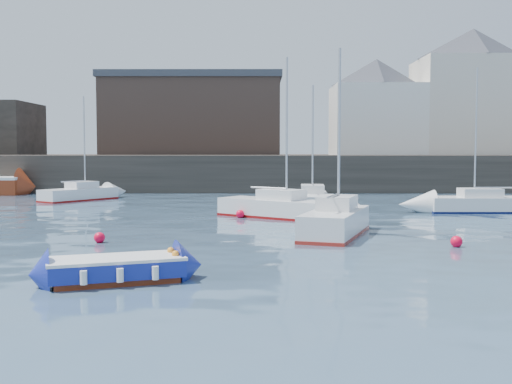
{
  "coord_description": "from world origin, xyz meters",
  "views": [
    {
      "loc": [
        0.1,
        -18.03,
        3.53
      ],
      "look_at": [
        0.0,
        12.0,
        1.5
      ],
      "focal_mm": 45.0,
      "sensor_mm": 36.0,
      "label": 1
    }
  ],
  "objects_px": {
    "sailboat_f": "(313,200)",
    "blue_dinghy": "(116,268)",
    "sailboat_b": "(277,207)",
    "sailboat_d": "(485,204)",
    "sailboat_c": "(336,221)",
    "buoy_near": "(100,243)",
    "sailboat_h": "(79,194)",
    "buoy_mid": "(456,247)",
    "buoy_far": "(240,218)"
  },
  "relations": [
    {
      "from": "blue_dinghy",
      "to": "sailboat_c",
      "type": "xyz_separation_m",
      "value": [
        6.92,
        9.17,
        0.21
      ]
    },
    {
      "from": "sailboat_c",
      "to": "buoy_mid",
      "type": "bearing_deg",
      "value": -37.12
    },
    {
      "from": "sailboat_b",
      "to": "buoy_far",
      "type": "height_order",
      "value": "sailboat_b"
    },
    {
      "from": "sailboat_d",
      "to": "sailboat_f",
      "type": "bearing_deg",
      "value": 168.35
    },
    {
      "from": "sailboat_c",
      "to": "sailboat_f",
      "type": "xyz_separation_m",
      "value": [
        0.04,
        11.55,
        -0.07
      ]
    },
    {
      "from": "blue_dinghy",
      "to": "sailboat_h",
      "type": "distance_m",
      "value": 28.29
    },
    {
      "from": "blue_dinghy",
      "to": "sailboat_b",
      "type": "bearing_deg",
      "value": 73.57
    },
    {
      "from": "sailboat_h",
      "to": "sailboat_d",
      "type": "bearing_deg",
      "value": -18.26
    },
    {
      "from": "sailboat_h",
      "to": "buoy_far",
      "type": "relative_size",
      "value": 16.77
    },
    {
      "from": "sailboat_c",
      "to": "buoy_near",
      "type": "bearing_deg",
      "value": -167.74
    },
    {
      "from": "sailboat_b",
      "to": "sailboat_f",
      "type": "relative_size",
      "value": 1.12
    },
    {
      "from": "sailboat_d",
      "to": "sailboat_h",
      "type": "xyz_separation_m",
      "value": [
        -24.86,
        8.2,
        -0.02
      ]
    },
    {
      "from": "sailboat_b",
      "to": "buoy_mid",
      "type": "height_order",
      "value": "sailboat_b"
    },
    {
      "from": "sailboat_h",
      "to": "sailboat_b",
      "type": "bearing_deg",
      "value": -39.55
    },
    {
      "from": "sailboat_c",
      "to": "buoy_mid",
      "type": "relative_size",
      "value": 17.85
    },
    {
      "from": "sailboat_b",
      "to": "sailboat_d",
      "type": "relative_size",
      "value": 1.02
    },
    {
      "from": "buoy_mid",
      "to": "buoy_near",
      "type": "bearing_deg",
      "value": 175.5
    },
    {
      "from": "sailboat_c",
      "to": "buoy_near",
      "type": "distance_m",
      "value": 9.36
    },
    {
      "from": "sailboat_b",
      "to": "sailboat_f",
      "type": "distance_m",
      "value": 5.17
    },
    {
      "from": "sailboat_d",
      "to": "sailboat_f",
      "type": "distance_m",
      "value": 9.6
    },
    {
      "from": "sailboat_c",
      "to": "buoy_near",
      "type": "relative_size",
      "value": 18.33
    },
    {
      "from": "blue_dinghy",
      "to": "buoy_mid",
      "type": "height_order",
      "value": "blue_dinghy"
    },
    {
      "from": "sailboat_d",
      "to": "buoy_far",
      "type": "bearing_deg",
      "value": -168.2
    },
    {
      "from": "sailboat_h",
      "to": "buoy_near",
      "type": "bearing_deg",
      "value": -72.38
    },
    {
      "from": "buoy_near",
      "to": "sailboat_h",
      "type": "bearing_deg",
      "value": 107.62
    },
    {
      "from": "sailboat_c",
      "to": "sailboat_f",
      "type": "bearing_deg",
      "value": 89.8
    },
    {
      "from": "buoy_mid",
      "to": "sailboat_c",
      "type": "bearing_deg",
      "value": 142.88
    },
    {
      "from": "sailboat_h",
      "to": "sailboat_f",
      "type": "bearing_deg",
      "value": -22.06
    },
    {
      "from": "sailboat_b",
      "to": "sailboat_h",
      "type": "relative_size",
      "value": 1.14
    },
    {
      "from": "sailboat_f",
      "to": "buoy_near",
      "type": "bearing_deg",
      "value": -124.13
    },
    {
      "from": "sailboat_b",
      "to": "sailboat_c",
      "type": "height_order",
      "value": "sailboat_b"
    },
    {
      "from": "sailboat_f",
      "to": "buoy_far",
      "type": "height_order",
      "value": "sailboat_f"
    },
    {
      "from": "buoy_far",
      "to": "blue_dinghy",
      "type": "bearing_deg",
      "value": -100.1
    },
    {
      "from": "buoy_mid",
      "to": "sailboat_d",
      "type": "bearing_deg",
      "value": 66.63
    },
    {
      "from": "sailboat_h",
      "to": "buoy_mid",
      "type": "relative_size",
      "value": 16.72
    },
    {
      "from": "sailboat_d",
      "to": "sailboat_h",
      "type": "bearing_deg",
      "value": 161.74
    },
    {
      "from": "buoy_near",
      "to": "buoy_far",
      "type": "height_order",
      "value": "buoy_far"
    },
    {
      "from": "sailboat_c",
      "to": "sailboat_d",
      "type": "relative_size",
      "value": 0.96
    },
    {
      "from": "buoy_near",
      "to": "buoy_mid",
      "type": "height_order",
      "value": "buoy_mid"
    },
    {
      "from": "sailboat_c",
      "to": "sailboat_d",
      "type": "bearing_deg",
      "value": 45.5
    },
    {
      "from": "blue_dinghy",
      "to": "buoy_mid",
      "type": "relative_size",
      "value": 9.01
    },
    {
      "from": "sailboat_h",
      "to": "buoy_far",
      "type": "distance_m",
      "value": 15.83
    },
    {
      "from": "buoy_near",
      "to": "sailboat_b",
      "type": "bearing_deg",
      "value": 51.92
    },
    {
      "from": "sailboat_c",
      "to": "buoy_near",
      "type": "xyz_separation_m",
      "value": [
        -9.13,
        -1.98,
        -0.58
      ]
    },
    {
      "from": "blue_dinghy",
      "to": "buoy_near",
      "type": "distance_m",
      "value": 7.52
    },
    {
      "from": "blue_dinghy",
      "to": "sailboat_b",
      "type": "xyz_separation_m",
      "value": [
        4.73,
        16.05,
        0.15
      ]
    },
    {
      "from": "sailboat_f",
      "to": "sailboat_h",
      "type": "distance_m",
      "value": 16.68
    },
    {
      "from": "buoy_near",
      "to": "sailboat_d",
      "type": "bearing_deg",
      "value": 31.97
    },
    {
      "from": "sailboat_f",
      "to": "blue_dinghy",
      "type": "bearing_deg",
      "value": -108.57
    },
    {
      "from": "sailboat_c",
      "to": "sailboat_d",
      "type": "xyz_separation_m",
      "value": [
        9.44,
        9.61,
        -0.1
      ]
    }
  ]
}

